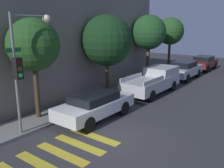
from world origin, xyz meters
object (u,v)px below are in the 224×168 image
Objects in this scene: pickup_truck at (154,80)px; traffic_light_pole at (24,57)px; sedan_near_corner at (95,105)px; tree_near_corner at (33,45)px; tree_behind_truck at (170,31)px; sedan_far_end at (204,62)px; tree_far_end at (149,33)px; tree_midblock at (107,40)px; sedan_middle at (185,69)px.

traffic_light_pole is at bearing 172.30° from pickup_truck.
tree_near_corner reaches higher than sedan_near_corner.
tree_near_corner is (1.26, 1.06, 0.36)m from traffic_light_pole.
sedan_far_end is at bearing -32.45° from tree_behind_truck.
tree_midblock is at bearing 180.00° from tree_far_end.
tree_midblock is (-13.55, 2.33, 2.93)m from sedan_far_end.
sedan_near_corner is at bearing -180.00° from sedan_far_end.
sedan_near_corner is 0.86× the size of pickup_truck.
traffic_light_pole is 15.44m from sedan_middle.
pickup_truck is at bearing -144.38° from tree_far_end.
tree_midblock is 0.98× the size of tree_far_end.
tree_far_end is at bearing 35.62° from pickup_truck.
pickup_truck is 5.11m from tree_far_end.
pickup_truck is at bearing -7.70° from traffic_light_pole.
traffic_light_pole is at bearing 157.31° from sedan_near_corner.
tree_far_end is at bearing 4.80° from traffic_light_pole.
tree_behind_truck is (15.63, -0.00, 0.24)m from tree_near_corner.
sedan_near_corner is 1.03× the size of sedan_middle.
sedan_near_corner is at bearing -22.69° from traffic_light_pole.
pickup_truck reaches higher than sedan_near_corner.
sedan_far_end is 14.06m from tree_midblock.
sedan_far_end is at bearing 0.00° from sedan_near_corner.
tree_near_corner is at bearing 180.00° from tree_far_end.
traffic_light_pole reaches higher than tree_near_corner.
tree_near_corner is 15.63m from tree_behind_truck.
sedan_middle is at bearing 0.00° from pickup_truck.
tree_midblock reaches higher than traffic_light_pole.
pickup_truck is at bearing -44.31° from tree_midblock.
sedan_far_end is (20.55, -1.27, -2.66)m from traffic_light_pole.
tree_midblock reaches higher than pickup_truck.
tree_far_end is (9.61, 2.33, 3.30)m from sedan_near_corner.
tree_behind_truck is (4.24, 0.00, -0.01)m from tree_far_end.
traffic_light_pole is 1.16× the size of sedan_near_corner.
traffic_light_pole reaches higher than sedan_middle.
sedan_far_end is 0.79× the size of tree_far_end.
pickup_truck is at bearing -180.00° from sedan_middle.
pickup_truck is 1.19× the size of sedan_middle.
tree_near_corner is 0.94× the size of tree_midblock.
tree_behind_truck is (13.85, 2.33, 3.28)m from sedan_near_corner.
traffic_light_pole is 1.22× the size of sedan_far_end.
tree_midblock is (5.75, -0.00, -0.09)m from tree_near_corner.
tree_near_corner is 0.93× the size of tree_far_end.
traffic_light_pole is at bearing 175.21° from sedan_middle.
pickup_truck is (6.36, 0.00, 0.12)m from sedan_near_corner.
tree_near_corner is 0.95× the size of tree_behind_truck.
tree_far_end is at bearing -0.00° from tree_near_corner.
sedan_middle is at bearing 180.00° from sedan_far_end.
traffic_light_pole is 9.82m from pickup_truck.
tree_midblock reaches higher than sedan_far_end.
sedan_near_corner is 14.42m from tree_behind_truck.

